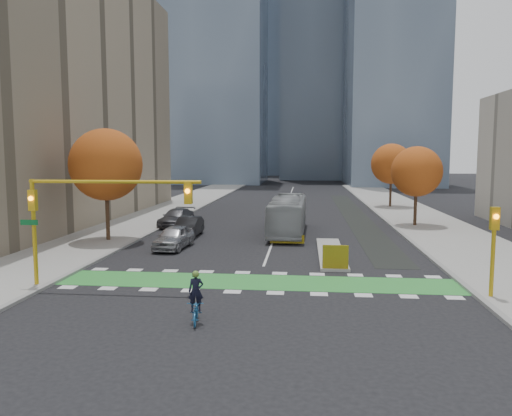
% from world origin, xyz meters
% --- Properties ---
extents(ground, '(300.00, 300.00, 0.00)m').
position_xyz_m(ground, '(0.00, 0.00, 0.00)').
color(ground, black).
rests_on(ground, ground).
extents(sidewalk_west, '(7.00, 120.00, 0.15)m').
position_xyz_m(sidewalk_west, '(-13.50, 20.00, 0.07)').
color(sidewalk_west, gray).
rests_on(sidewalk_west, ground).
extents(sidewalk_east, '(7.00, 120.00, 0.15)m').
position_xyz_m(sidewalk_east, '(13.50, 20.00, 0.07)').
color(sidewalk_east, gray).
rests_on(sidewalk_east, ground).
extents(curb_west, '(0.30, 120.00, 0.16)m').
position_xyz_m(curb_west, '(-10.00, 20.00, 0.07)').
color(curb_west, gray).
rests_on(curb_west, ground).
extents(curb_east, '(0.30, 120.00, 0.16)m').
position_xyz_m(curb_east, '(10.00, 20.00, 0.07)').
color(curb_east, gray).
rests_on(curb_east, ground).
extents(bike_crossing, '(20.00, 3.00, 0.01)m').
position_xyz_m(bike_crossing, '(0.00, 1.50, 0.01)').
color(bike_crossing, green).
rests_on(bike_crossing, ground).
extents(centre_line, '(0.15, 70.00, 0.01)m').
position_xyz_m(centre_line, '(0.00, 40.00, 0.01)').
color(centre_line, silver).
rests_on(centre_line, ground).
extents(bike_lane_paint, '(2.50, 50.00, 0.01)m').
position_xyz_m(bike_lane_paint, '(7.50, 30.00, 0.01)').
color(bike_lane_paint, black).
rests_on(bike_lane_paint, ground).
extents(median_island, '(1.60, 10.00, 0.16)m').
position_xyz_m(median_island, '(4.00, 9.00, 0.08)').
color(median_island, gray).
rests_on(median_island, ground).
extents(hazard_board, '(1.40, 0.12, 1.30)m').
position_xyz_m(hazard_board, '(4.00, 4.20, 0.80)').
color(hazard_board, yellow).
rests_on(hazard_board, median_island).
extents(building_west, '(16.00, 44.00, 25.00)m').
position_xyz_m(building_west, '(-24.00, 22.00, 12.50)').
color(building_west, gray).
rests_on(building_west, ground).
extents(tower_nw, '(22.00, 22.00, 70.00)m').
position_xyz_m(tower_nw, '(-18.00, 90.00, 35.00)').
color(tower_nw, '#47566B').
rests_on(tower_nw, ground).
extents(tower_nc, '(20.00, 20.00, 90.00)m').
position_xyz_m(tower_nc, '(6.00, 110.00, 45.00)').
color(tower_nc, '#47566B').
rests_on(tower_nc, ground).
extents(tower_ne, '(18.00, 24.00, 60.00)m').
position_xyz_m(tower_ne, '(20.00, 85.00, 30.00)').
color(tower_ne, '#47566B').
rests_on(tower_ne, ground).
extents(tower_far, '(26.00, 26.00, 80.00)m').
position_xyz_m(tower_far, '(-4.00, 140.00, 40.00)').
color(tower_far, '#47566B').
rests_on(tower_far, ground).
extents(tree_west, '(5.20, 5.20, 8.22)m').
position_xyz_m(tree_west, '(-12.00, 12.00, 5.62)').
color(tree_west, '#332114').
rests_on(tree_west, ground).
extents(tree_east_near, '(4.40, 4.40, 7.08)m').
position_xyz_m(tree_east_near, '(12.00, 22.00, 4.86)').
color(tree_east_near, '#332114').
rests_on(tree_east_near, ground).
extents(tree_east_far, '(4.80, 4.80, 7.65)m').
position_xyz_m(tree_east_far, '(12.50, 38.00, 5.24)').
color(tree_east_far, '#332114').
rests_on(tree_east_far, ground).
extents(traffic_signal_west, '(8.53, 0.56, 5.20)m').
position_xyz_m(traffic_signal_west, '(-7.93, -0.51, 4.03)').
color(traffic_signal_west, '#BF9914').
rests_on(traffic_signal_west, ground).
extents(traffic_signal_east, '(0.35, 0.43, 4.10)m').
position_xyz_m(traffic_signal_east, '(10.50, -0.51, 2.73)').
color(traffic_signal_east, '#BF9914').
rests_on(traffic_signal_east, ground).
extents(cyclist, '(0.87, 1.82, 2.02)m').
position_xyz_m(cyclist, '(-1.75, -4.76, 0.67)').
color(cyclist, '#1E588B').
rests_on(cyclist, ground).
extents(bus, '(2.85, 11.00, 3.05)m').
position_xyz_m(bus, '(0.96, 17.01, 1.52)').
color(bus, '#979C9E').
rests_on(bus, ground).
extents(parked_car_a, '(2.19, 4.69, 1.55)m').
position_xyz_m(parked_car_a, '(-6.50, 9.81, 0.78)').
color(parked_car_a, '#9D9DA2').
rests_on(parked_car_a, ground).
extents(parked_car_b, '(1.62, 4.60, 1.51)m').
position_xyz_m(parked_car_b, '(-6.67, 14.81, 0.76)').
color(parked_car_b, black).
rests_on(parked_car_b, ground).
extents(parked_car_c, '(2.61, 5.47, 1.54)m').
position_xyz_m(parked_car_c, '(-9.00, 20.11, 0.77)').
color(parked_car_c, '#434347').
rests_on(parked_car_c, ground).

